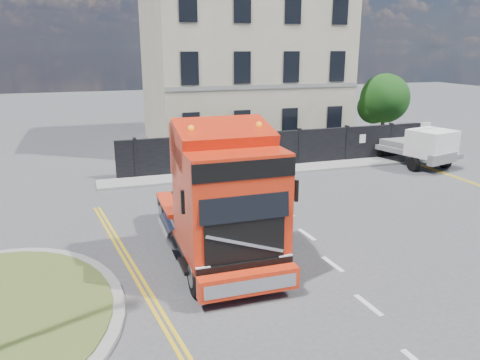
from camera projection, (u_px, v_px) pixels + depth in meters
name	position (u px, v px, depth m)	size (l,w,h in m)	color
ground	(224.00, 241.00, 16.15)	(120.00, 120.00, 0.00)	#424244
hoarding_fence	(291.00, 148.00, 26.06)	(18.80, 0.25, 2.00)	black
georgian_building	(240.00, 57.00, 31.44)	(12.30, 10.30, 12.80)	beige
tree	(382.00, 101.00, 30.67)	(3.20, 3.20, 4.80)	#382619
pavement_far	(288.00, 169.00, 25.33)	(20.00, 1.60, 0.12)	gray
truck	(223.00, 205.00, 13.87)	(2.73, 7.22, 4.32)	black
flatbed_pickup	(423.00, 146.00, 25.73)	(3.32, 5.63, 2.18)	slate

